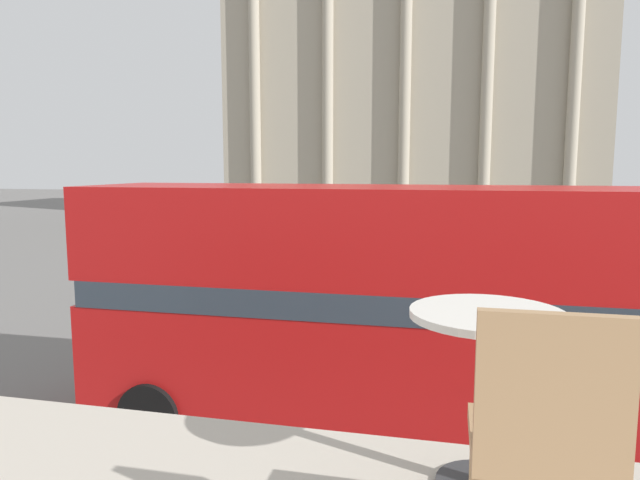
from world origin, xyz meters
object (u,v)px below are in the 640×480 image
(plaza_building_left, at_px, (412,85))
(pedestrian_red, at_px, (517,263))
(double_decker_bus, at_px, (411,301))
(pedestrian_grey, at_px, (418,226))
(cafe_dining_table, at_px, (486,359))
(pedestrian_olive, at_px, (379,242))
(cafe_chair_0, at_px, (543,438))
(car_maroon, at_px, (619,251))
(traffic_light_mid, at_px, (623,232))
(car_silver, at_px, (486,250))

(plaza_building_left, xyz_separation_m, pedestrian_red, (6.25, -30.29, -11.01))
(double_decker_bus, distance_m, pedestrian_red, 13.85)
(double_decker_bus, xyz_separation_m, pedestrian_grey, (-1.24, 25.62, -1.37))
(cafe_dining_table, xyz_separation_m, pedestrian_olive, (-3.43, 24.95, -2.87))
(double_decker_bus, bearing_deg, plaza_building_left, 101.14)
(cafe_dining_table, relative_size, cafe_chair_0, 0.80)
(car_maroon, bearing_deg, plaza_building_left, -38.01)
(traffic_light_mid, distance_m, pedestrian_grey, 15.18)
(plaza_building_left, relative_size, pedestrian_red, 18.36)
(cafe_chair_0, height_order, pedestrian_red, cafe_chair_0)
(pedestrian_red, bearing_deg, cafe_chair_0, -107.92)
(car_silver, bearing_deg, cafe_dining_table, 171.63)
(plaza_building_left, bearing_deg, cafe_chair_0, -85.66)
(double_decker_bus, distance_m, cafe_chair_0, 8.03)
(cafe_chair_0, height_order, car_silver, cafe_chair_0)
(cafe_chair_0, bearing_deg, double_decker_bus, 93.79)
(cafe_dining_table, xyz_separation_m, pedestrian_grey, (-1.98, 32.86, -2.87))
(cafe_dining_table, height_order, pedestrian_olive, cafe_dining_table)
(pedestrian_olive, bearing_deg, car_silver, -97.17)
(double_decker_bus, distance_m, car_maroon, 21.45)
(traffic_light_mid, bearing_deg, pedestrian_olive, 152.18)
(cafe_dining_table, height_order, plaza_building_left, plaza_building_left)
(pedestrian_grey, distance_m, pedestrian_olive, 8.04)
(cafe_chair_0, bearing_deg, pedestrian_olive, 95.38)
(pedestrian_grey, bearing_deg, traffic_light_mid, -66.90)
(traffic_light_mid, distance_m, car_silver, 7.55)
(cafe_chair_0, xyz_separation_m, plaza_building_left, (-3.91, 51.53, 8.08))
(plaza_building_left, xyz_separation_m, traffic_light_mid, (9.74, -30.93, -9.64))
(cafe_dining_table, bearing_deg, traffic_light_mid, 73.40)
(car_maroon, bearing_deg, pedestrian_olive, 36.29)
(double_decker_bus, relative_size, pedestrian_grey, 6.20)
(traffic_light_mid, relative_size, car_maroon, 0.85)
(pedestrian_grey, bearing_deg, car_maroon, -40.24)
(double_decker_bus, height_order, pedestrian_olive, double_decker_bus)
(double_decker_bus, bearing_deg, car_maroon, 73.86)
(car_silver, bearing_deg, pedestrian_olive, 96.42)
(car_silver, bearing_deg, double_decker_bus, 167.99)
(cafe_chair_0, distance_m, plaza_building_left, 52.30)
(cafe_dining_table, distance_m, car_maroon, 28.15)
(plaza_building_left, xyz_separation_m, car_silver, (5.41, -24.97, -11.29))
(double_decker_bus, xyz_separation_m, plaza_building_left, (-3.04, 43.68, 9.56))
(plaza_building_left, height_order, pedestrian_red, plaza_building_left)
(cafe_dining_table, relative_size, pedestrian_olive, 0.40)
(cafe_chair_0, distance_m, car_silver, 26.79)
(pedestrian_grey, xyz_separation_m, pedestrian_red, (4.45, -12.22, -0.07))
(cafe_chair_0, bearing_deg, car_maroon, 72.02)
(cafe_dining_table, height_order, traffic_light_mid, cafe_dining_table)
(pedestrian_red, bearing_deg, traffic_light_mid, -22.08)
(car_maroon, xyz_separation_m, pedestrian_olive, (-11.14, -1.94, 0.35))
(traffic_light_mid, bearing_deg, car_silver, 126.01)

